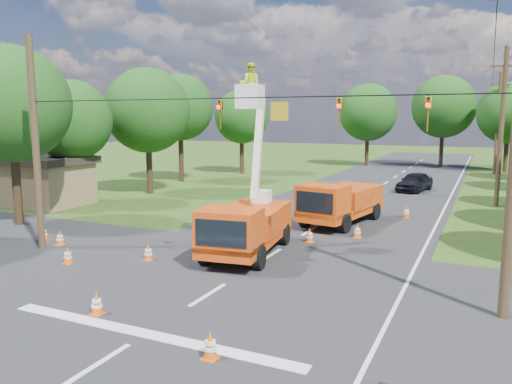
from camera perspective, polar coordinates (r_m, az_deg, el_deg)
The scene contains 31 objects.
ground at distance 34.55m, azimuth 11.54°, elevation -1.04°, with size 140.00×140.00×0.00m, color #2B4314.
road_main at distance 34.55m, azimuth 11.54°, elevation -1.04°, with size 12.00×100.00×0.06m, color black.
road_cross at distance 17.99m, azimuth -2.23°, elevation -9.79°, with size 56.00×10.00×0.07m, color black.
stop_bar at distance 13.89m, azimuth -12.46°, elevation -15.72°, with size 9.00×0.45×0.02m, color silver.
edge_line at distance 33.73m, azimuth 20.82°, elevation -1.67°, with size 0.12×90.00×0.02m, color silver.
bucket_truck at distance 20.41m, azimuth -1.08°, elevation -2.77°, with size 3.08×6.37×7.83m.
second_truck at distance 26.72m, azimuth 9.56°, elevation -1.14°, with size 3.32×6.52×2.33m.
ground_worker at distance 20.49m, azimuth -3.79°, elevation -5.19°, with size 0.58×0.38×1.60m, color #F75214.
distant_car at distance 40.18m, azimuth 17.67°, elevation 1.12°, with size 1.75×4.34×1.48m, color black.
traffic_cone_0 at distance 15.38m, azimuth -17.74°, elevation -12.04°, with size 0.38×0.38×0.71m.
traffic_cone_1 at distance 12.28m, azimuth -5.25°, elevation -17.08°, with size 0.38×0.38×0.71m.
traffic_cone_2 at distance 22.79m, azimuth 6.12°, elevation -4.94°, with size 0.38×0.38×0.71m.
traffic_cone_3 at distance 24.01m, azimuth 11.52°, elevation -4.38°, with size 0.38×0.38×0.71m.
traffic_cone_4 at distance 20.77m, azimuth -20.70°, elevation -6.80°, with size 0.38×0.38×0.71m.
traffic_cone_5 at distance 23.85m, azimuth -21.50°, elevation -4.90°, with size 0.38×0.38×0.71m.
traffic_cone_6 at distance 25.16m, azimuth -23.09°, elevation -4.31°, with size 0.38×0.38×0.71m.
traffic_cone_7 at distance 29.42m, azimuth 16.82°, elevation -2.19°, with size 0.38×0.38×0.71m.
traffic_cone_8 at distance 20.36m, azimuth -12.21°, elevation -6.74°, with size 0.38×0.38×0.71m.
pole_right_mid at distance 35.19m, azimuth 26.26°, elevation 6.78°, with size 1.80×0.30×10.00m.
pole_right_far at distance 55.18m, azimuth 25.88°, elevation 7.14°, with size 1.80×0.30×10.00m.
pole_left at distance 23.06m, azimuth -23.88°, elevation 4.94°, with size 0.30×0.30×9.00m.
signal_span at distance 16.17m, azimuth 4.76°, elevation 9.29°, with size 18.00×0.29×1.07m.
shed at distance 34.94m, azimuth -22.97°, elevation 1.24°, with size 5.50×4.50×3.15m.
tree_left_b at distance 28.80m, azimuth -26.22°, elevation 8.98°, with size 6.00×6.00×9.32m.
tree_left_c at distance 34.30m, azimuth -20.40°, elevation 7.66°, with size 5.20×5.20×8.06m.
tree_left_d at distance 37.84m, azimuth -12.29°, elevation 9.07°, with size 6.20×6.20×9.24m.
tree_left_e at distance 44.60m, azimuth -8.67°, elevation 9.54°, with size 5.80×5.80×9.41m.
tree_left_f at distance 50.53m, azimuth -1.65°, elevation 8.59°, with size 5.40×5.40×8.40m.
tree_far_a at distance 59.58m, azimuth 12.69°, elevation 8.87°, with size 6.60×6.60×9.50m.
tree_far_b at distance 60.38m, azimuth 20.65°, elevation 9.11°, with size 7.00×7.00×10.32m.
tree_far_c at distance 57.20m, azimuth 26.93°, elevation 8.05°, with size 6.20×6.20×9.18m.
Camera 1 is at (7.83, -13.18, 5.67)m, focal length 35.00 mm.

